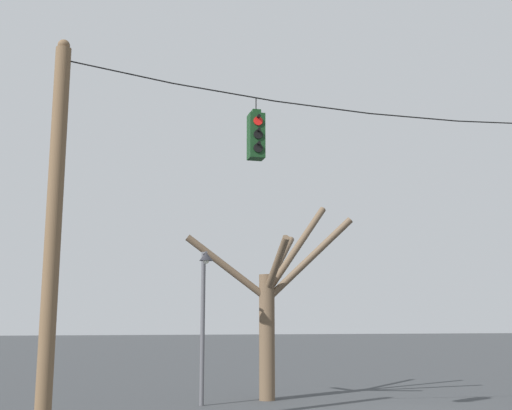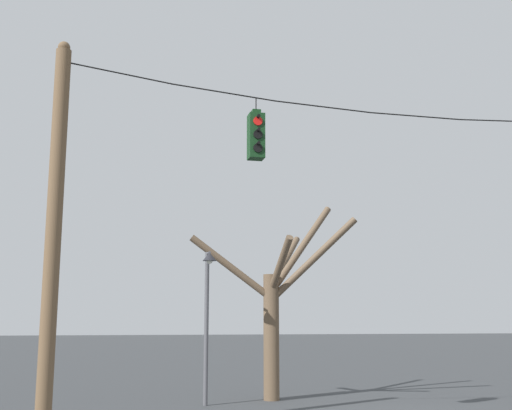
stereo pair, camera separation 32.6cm
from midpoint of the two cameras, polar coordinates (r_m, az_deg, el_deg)
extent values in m
cylinder|color=brown|center=(13.33, -18.27, -2.45)|extent=(0.32, 0.32, 7.80)
sphere|color=brown|center=(14.38, -17.35, 13.38)|extent=(0.25, 0.25, 0.25)
cylinder|color=black|center=(14.18, -12.74, 11.48)|extent=(2.29, 0.03, 0.33)
cylinder|color=black|center=(14.31, -3.44, 9.96)|extent=(2.29, 0.03, 0.23)
cylinder|color=black|center=(14.83, 5.36, 8.63)|extent=(2.29, 0.03, 0.13)
cylinder|color=black|center=(15.71, 13.32, 7.59)|extent=(2.29, 0.03, 0.03)
cylinder|color=black|center=(16.88, 20.27, 6.88)|extent=(2.29, 0.03, 0.13)
cube|color=#143819|center=(14.15, -0.66, 6.09)|extent=(0.34, 0.34, 1.01)
cube|color=#143819|center=(14.32, -0.66, 8.23)|extent=(0.19, 0.19, 0.10)
cylinder|color=black|center=(14.38, -0.66, 8.95)|extent=(0.02, 0.02, 0.28)
cylinder|color=red|center=(14.07, -0.48, 7.49)|extent=(0.20, 0.03, 0.20)
cylinder|color=black|center=(14.05, -0.43, 7.89)|extent=(0.07, 0.12, 0.07)
cylinder|color=black|center=(13.98, -0.48, 6.30)|extent=(0.20, 0.03, 0.20)
cylinder|color=black|center=(13.96, -0.44, 6.71)|extent=(0.07, 0.12, 0.07)
cylinder|color=black|center=(13.89, -0.48, 5.10)|extent=(0.20, 0.03, 0.20)
cylinder|color=black|center=(13.88, -0.44, 5.51)|extent=(0.07, 0.12, 0.07)
cylinder|color=red|center=(14.41, -0.84, 7.05)|extent=(0.20, 0.03, 0.20)
cylinder|color=black|center=(14.48, -0.88, 7.34)|extent=(0.07, 0.12, 0.07)
cylinder|color=black|center=(14.32, -0.84, 5.89)|extent=(0.20, 0.03, 0.20)
cylinder|color=black|center=(14.39, -0.88, 6.19)|extent=(0.07, 0.12, 0.07)
cylinder|color=black|center=(14.24, -0.84, 4.72)|extent=(0.20, 0.03, 0.20)
cylinder|color=black|center=(14.31, -0.88, 5.02)|extent=(0.07, 0.12, 0.07)
cylinder|color=#515156|center=(17.74, -5.31, -10.77)|extent=(0.12, 0.12, 4.09)
cylinder|color=#515156|center=(17.63, -5.09, -4.28)|extent=(0.07, 0.41, 0.07)
cone|color=#232328|center=(17.42, -4.99, -4.58)|extent=(0.38, 0.38, 0.23)
sphere|color=silver|center=(17.41, -4.99, -4.95)|extent=(0.17, 0.17, 0.17)
cylinder|color=brown|center=(18.84, 0.47, -11.60)|extent=(0.45, 0.45, 3.56)
cylinder|color=brown|center=(19.66, 3.11, -3.93)|extent=(2.32, 1.08, 2.84)
cylinder|color=brown|center=(18.93, 4.24, -4.84)|extent=(2.58, 0.93, 2.49)
cylinder|color=brown|center=(18.22, 1.30, -5.35)|extent=(0.38, 1.64, 1.55)
cylinder|color=brown|center=(18.68, -3.07, -5.60)|extent=(2.47, 0.30, 1.89)
cylinder|color=brown|center=(20.16, 1.66, -5.02)|extent=(1.68, 2.37, 1.87)
camera|label=1|loc=(0.16, -90.68, 0.12)|focal=45.00mm
camera|label=2|loc=(0.16, 89.32, -0.12)|focal=45.00mm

